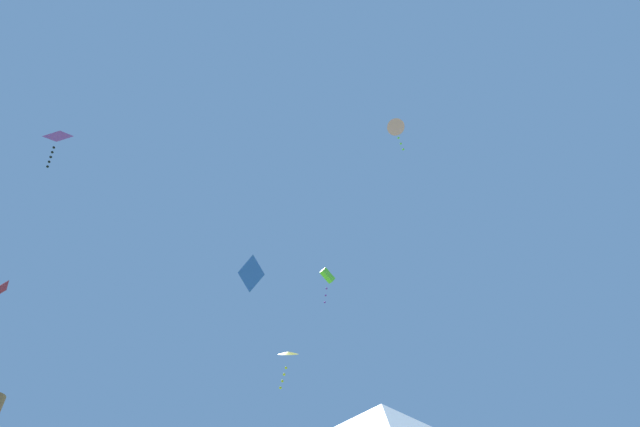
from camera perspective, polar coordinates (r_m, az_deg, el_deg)
name	(u,v)px	position (r m, az deg, el deg)	size (l,w,h in m)	color
kite_pink_delta	(396,127)	(31.72, 8.42, 9.43)	(1.14, 1.01, 2.14)	pink
kite_purple_diamond	(57,138)	(38.27, -27.19, 7.50)	(1.64, 1.54, 2.71)	purple
kite_blue_diamond	(251,274)	(24.01, -7.65, -6.70)	(1.02, 0.98, 1.10)	blue
kite_yellow_delta	(288,354)	(34.63, -3.59, -15.32)	(1.39, 1.36, 2.60)	yellow
kite_lime_box	(327,276)	(31.07, 0.82, -7.00)	(0.97, 0.82, 2.08)	#75D138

